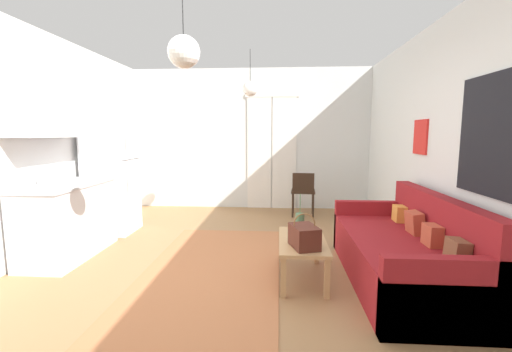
# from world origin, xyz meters

# --- Properties ---
(ground_plane) EXTENTS (5.25, 7.42, 0.10)m
(ground_plane) POSITION_xyz_m (0.00, 0.00, -0.05)
(ground_plane) COLOR #996D44
(wall_back) EXTENTS (4.85, 0.13, 2.75)m
(wall_back) POSITION_xyz_m (0.02, 3.46, 1.36)
(wall_back) COLOR silver
(wall_back) RESTS_ON ground_plane
(wall_right) EXTENTS (0.12, 7.02, 2.75)m
(wall_right) POSITION_xyz_m (2.37, -0.00, 1.37)
(wall_right) COLOR silver
(wall_right) RESTS_ON ground_plane
(area_rug) EXTENTS (1.46, 2.95, 0.01)m
(area_rug) POSITION_xyz_m (-0.15, 0.25, 0.01)
(area_rug) COLOR #B26B42
(area_rug) RESTS_ON ground_plane
(couch) EXTENTS (0.92, 2.06, 0.89)m
(couch) POSITION_xyz_m (1.85, 0.10, 0.29)
(couch) COLOR maroon
(couch) RESTS_ON ground_plane
(coffee_table) EXTENTS (0.47, 0.92, 0.41)m
(coffee_table) POSITION_xyz_m (0.82, 0.12, 0.35)
(coffee_table) COLOR tan
(coffee_table) RESTS_ON ground_plane
(bamboo_vase) EXTENTS (0.10, 0.10, 0.43)m
(bamboo_vase) POSITION_xyz_m (0.81, 0.39, 0.52)
(bamboo_vase) COLOR #47704C
(bamboo_vase) RESTS_ON coffee_table
(handbag) EXTENTS (0.30, 0.37, 0.33)m
(handbag) POSITION_xyz_m (0.82, -0.11, 0.52)
(handbag) COLOR #512319
(handbag) RESTS_ON coffee_table
(refrigerator) EXTENTS (0.65, 0.62, 1.78)m
(refrigerator) POSITION_xyz_m (-1.94, 1.60, 0.89)
(refrigerator) COLOR white
(refrigerator) RESTS_ON ground_plane
(kitchen_counter) EXTENTS (0.62, 1.25, 2.04)m
(kitchen_counter) POSITION_xyz_m (-2.01, 0.56, 0.77)
(kitchen_counter) COLOR silver
(kitchen_counter) RESTS_ON ground_plane
(accent_chair) EXTENTS (0.45, 0.43, 0.80)m
(accent_chair) POSITION_xyz_m (1.01, 2.75, 0.47)
(accent_chair) COLOR black
(accent_chair) RESTS_ON ground_plane
(pendant_lamp_near) EXTENTS (0.25, 0.25, 0.76)m
(pendant_lamp_near) POSITION_xyz_m (-0.16, -0.62, 2.11)
(pendant_lamp_near) COLOR black
(pendant_lamp_far) EXTENTS (0.23, 0.23, 0.70)m
(pendant_lamp_far) POSITION_xyz_m (0.13, 1.97, 2.16)
(pendant_lamp_far) COLOR black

